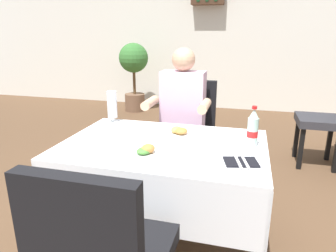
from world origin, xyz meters
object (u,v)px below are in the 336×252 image
at_px(main_dining_table, 164,168).
at_px(potted_plant_corner, 134,68).
at_px(napkin_cutlery_set, 241,162).
at_px(seated_diner_far, 181,115).
at_px(chair_far_diner_seat, 189,130).
at_px(plate_near_camera, 150,151).
at_px(plate_far_diner, 178,133).
at_px(beer_glass_left, 112,107).
at_px(background_chair_left, 330,115).
at_px(cola_bottle_primary, 253,129).

xyz_separation_m(main_dining_table, potted_plant_corner, (-1.52, 3.42, 0.21)).
height_order(main_dining_table, napkin_cutlery_set, napkin_cutlery_set).
bearing_deg(seated_diner_far, chair_far_diner_seat, 66.63).
bearing_deg(napkin_cutlery_set, plate_near_camera, -178.78).
bearing_deg(plate_far_diner, beer_glass_left, 161.07).
height_order(beer_glass_left, napkin_cutlery_set, beer_glass_left).
bearing_deg(plate_near_camera, beer_glass_left, 131.42).
relative_size(main_dining_table, plate_far_diner, 5.40).
height_order(napkin_cutlery_set, background_chair_left, background_chair_left).
distance_m(background_chair_left, potted_plant_corner, 3.33).
relative_size(chair_far_diner_seat, plate_near_camera, 4.28).
bearing_deg(plate_far_diner, background_chair_left, 50.34).
xyz_separation_m(main_dining_table, napkin_cutlery_set, (0.47, -0.18, 0.17)).
bearing_deg(seated_diner_far, napkin_cutlery_set, -59.86).
relative_size(beer_glass_left, background_chair_left, 0.24).
bearing_deg(plate_near_camera, main_dining_table, 81.91).
xyz_separation_m(chair_far_diner_seat, potted_plant_corner, (-1.52, 2.60, 0.22)).
xyz_separation_m(chair_far_diner_seat, background_chair_left, (1.31, 0.86, 0.00)).
xyz_separation_m(main_dining_table, chair_far_diner_seat, (0.00, 0.82, -0.01)).
distance_m(plate_near_camera, plate_far_diner, 0.36).
distance_m(plate_far_diner, napkin_cutlery_set, 0.53).
height_order(seated_diner_far, background_chair_left, seated_diner_far).
xyz_separation_m(main_dining_table, beer_glass_left, (-0.50, 0.35, 0.28)).
relative_size(napkin_cutlery_set, potted_plant_corner, 0.16).
relative_size(plate_far_diner, beer_glass_left, 0.97).
relative_size(cola_bottle_primary, background_chair_left, 0.25).
height_order(cola_bottle_primary, background_chair_left, background_chair_left).
bearing_deg(main_dining_table, background_chair_left, 51.91).
distance_m(plate_near_camera, beer_glass_left, 0.72).
distance_m(seated_diner_far, background_chair_left, 1.67).
relative_size(plate_near_camera, napkin_cutlery_set, 1.15).
distance_m(main_dining_table, cola_bottle_primary, 0.59).
distance_m(beer_glass_left, napkin_cutlery_set, 1.10).
relative_size(main_dining_table, potted_plant_corner, 1.02).
height_order(seated_diner_far, beer_glass_left, seated_diner_far).
relative_size(background_chair_left, potted_plant_corner, 0.80).
bearing_deg(napkin_cutlery_set, seated_diner_far, 120.14).
distance_m(main_dining_table, napkin_cutlery_set, 0.53).
xyz_separation_m(beer_glass_left, napkin_cutlery_set, (0.97, -0.52, -0.11)).
bearing_deg(napkin_cutlery_set, main_dining_table, 159.22).
bearing_deg(potted_plant_corner, background_chair_left, -31.69).
relative_size(plate_near_camera, plate_far_diner, 0.99).
distance_m(seated_diner_far, napkin_cutlery_set, 1.02).
bearing_deg(beer_glass_left, seated_diner_far, 38.52).
height_order(plate_far_diner, potted_plant_corner, potted_plant_corner).
distance_m(napkin_cutlery_set, potted_plant_corner, 4.10).
distance_m(chair_far_diner_seat, beer_glass_left, 0.74).
bearing_deg(potted_plant_corner, plate_far_diner, -64.27).
height_order(plate_near_camera, potted_plant_corner, potted_plant_corner).
relative_size(chair_far_diner_seat, background_chair_left, 1.00).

